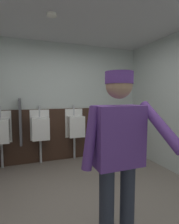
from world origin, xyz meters
name	(u,v)px	position (x,y,z in m)	size (l,w,h in m)	color
ground_plane	(88,216)	(0.00, 0.00, -0.02)	(4.45, 4.56, 0.04)	slate
wall_back	(57,102)	(0.00, 2.04, 1.29)	(4.45, 0.12, 2.59)	silver
wainscot_band_back	(58,134)	(0.00, 1.96, 0.58)	(3.85, 0.03, 1.16)	#382319
downlight_far	(52,15)	(-0.28, 0.69, 2.57)	(0.14, 0.14, 0.03)	white
urinal_left	(0,130)	(-1.15, 1.82, 0.78)	(0.40, 0.34, 1.24)	white
urinal_middle	(40,128)	(-0.40, 1.82, 0.78)	(0.40, 0.34, 1.24)	white
urinal_right	(75,126)	(0.35, 1.82, 0.78)	(0.40, 0.34, 1.24)	white
privacy_divider_panel	(20,121)	(-0.77, 1.75, 0.95)	(0.04, 0.40, 0.90)	#4C4C51
person	(118,146)	(0.12, -0.52, 0.99)	(0.67, 0.60, 1.66)	#2D3342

